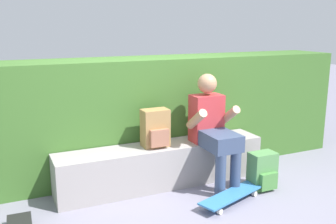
# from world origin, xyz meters

# --- Properties ---
(ground_plane) EXTENTS (24.00, 24.00, 0.00)m
(ground_plane) POSITION_xyz_m (0.00, 0.00, 0.00)
(ground_plane) COLOR gray
(bench_main) EXTENTS (2.30, 0.41, 0.45)m
(bench_main) POSITION_xyz_m (0.00, 0.32, 0.23)
(bench_main) COLOR #989290
(bench_main) RESTS_ON ground
(person_skater) EXTENTS (0.49, 0.62, 1.20)m
(person_skater) POSITION_xyz_m (0.50, 0.11, 0.65)
(person_skater) COLOR #B73338
(person_skater) RESTS_ON ground
(skateboard_near_person) EXTENTS (0.82, 0.45, 0.09)m
(skateboard_near_person) POSITION_xyz_m (0.46, -0.36, 0.07)
(skateboard_near_person) COLOR teal
(skateboard_near_person) RESTS_ON ground
(backpack_on_bench) EXTENTS (0.28, 0.23, 0.40)m
(backpack_on_bench) POSITION_xyz_m (-0.08, 0.31, 0.65)
(backpack_on_bench) COLOR #A37A47
(backpack_on_bench) RESTS_ON bench_main
(backpack_on_ground) EXTENTS (0.28, 0.23, 0.40)m
(backpack_on_ground) POSITION_xyz_m (0.93, -0.22, 0.19)
(backpack_on_ground) COLOR #51894C
(backpack_on_ground) RESTS_ON ground
(hedge_row) EXTENTS (6.03, 0.68, 1.34)m
(hedge_row) POSITION_xyz_m (-0.43, 0.87, 0.67)
(hedge_row) COLOR #3B6628
(hedge_row) RESTS_ON ground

